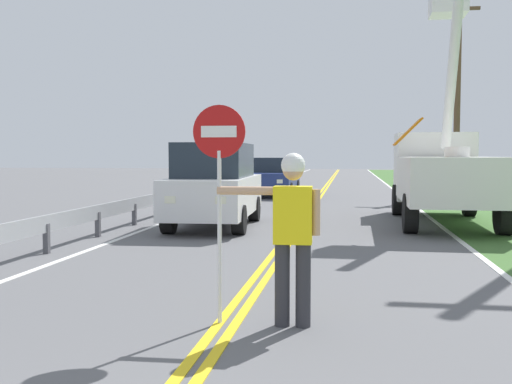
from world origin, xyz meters
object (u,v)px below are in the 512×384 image
at_px(oncoming_sedan_second, 274,177).
at_px(flagger_worker, 292,228).
at_px(oncoming_suv_nearest, 215,185).
at_px(stop_sign_paddle, 219,164).
at_px(utility_pole_mid, 457,92).
at_px(utility_bucket_truck, 442,169).

bearing_deg(oncoming_sedan_second, flagger_worker, -82.41).
bearing_deg(oncoming_suv_nearest, flagger_worker, -72.18).
height_order(flagger_worker, oncoming_sedan_second, flagger_worker).
distance_m(stop_sign_paddle, utility_pole_mid, 23.07).
relative_size(stop_sign_paddle, oncoming_suv_nearest, 0.50).
height_order(flagger_worker, utility_pole_mid, utility_pole_mid).
bearing_deg(oncoming_suv_nearest, utility_bucket_truck, 18.91).
xyz_separation_m(flagger_worker, stop_sign_paddle, (-0.77, -0.02, 0.66)).
relative_size(oncoming_suv_nearest, utility_pole_mid, 0.52).
height_order(flagger_worker, utility_bucket_truck, utility_bucket_truck).
bearing_deg(flagger_worker, stop_sign_paddle, -178.31).
bearing_deg(oncoming_sedan_second, utility_pole_mid, 14.03).
bearing_deg(utility_pole_mid, flagger_worker, -103.71).
xyz_separation_m(flagger_worker, utility_bucket_truck, (3.07, 10.51, 0.39)).
relative_size(flagger_worker, utility_pole_mid, 0.20).
distance_m(utility_bucket_truck, oncoming_suv_nearest, 6.15).
height_order(utility_bucket_truck, oncoming_suv_nearest, utility_bucket_truck).
distance_m(oncoming_sedan_second, utility_pole_mid, 9.12).
bearing_deg(stop_sign_paddle, oncoming_sedan_second, 95.41).
bearing_deg(oncoming_suv_nearest, utility_pole_mid, 58.99).
relative_size(utility_bucket_truck, oncoming_suv_nearest, 1.47).
xyz_separation_m(stop_sign_paddle, oncoming_suv_nearest, (-1.97, 8.55, -0.65)).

